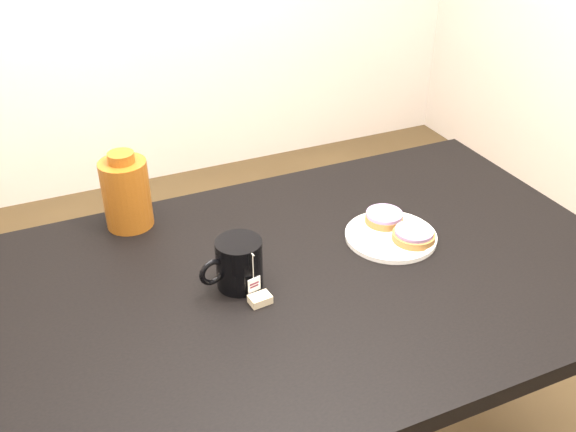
{
  "coord_description": "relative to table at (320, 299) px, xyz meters",
  "views": [
    {
      "loc": [
        -0.54,
        -1.03,
        1.6
      ],
      "look_at": [
        -0.01,
        0.15,
        0.81
      ],
      "focal_mm": 40.0,
      "sensor_mm": 36.0,
      "label": 1
    }
  ],
  "objects": [
    {
      "name": "table",
      "position": [
        0.0,
        0.0,
        0.0
      ],
      "size": [
        1.4,
        0.9,
        0.75
      ],
      "color": "black",
      "rests_on": "ground_plane"
    },
    {
      "name": "plate",
      "position": [
        0.21,
        0.05,
        0.09
      ],
      "size": [
        0.22,
        0.22,
        0.02
      ],
      "color": "white",
      "rests_on": "table"
    },
    {
      "name": "bagel_back",
      "position": [
        0.22,
        0.1,
        0.11
      ],
      "size": [
        0.1,
        0.1,
        0.03
      ],
      "color": "brown",
      "rests_on": "plate"
    },
    {
      "name": "bagel_front",
      "position": [
        0.25,
        0.0,
        0.11
      ],
      "size": [
        0.13,
        0.13,
        0.03
      ],
      "color": "brown",
      "rests_on": "plate"
    },
    {
      "name": "mug",
      "position": [
        -0.18,
        0.02,
        0.14
      ],
      "size": [
        0.15,
        0.12,
        0.11
      ],
      "rotation": [
        0.0,
        0.0,
        0.21
      ],
      "color": "black",
      "rests_on": "table"
    },
    {
      "name": "teabag_pouch",
      "position": [
        -0.17,
        -0.05,
        0.09
      ],
      "size": [
        0.05,
        0.04,
        0.02
      ],
      "primitive_type": "cube",
      "rotation": [
        0.0,
        0.0,
        0.1
      ],
      "color": "#C6B793",
      "rests_on": "table"
    },
    {
      "name": "bagel_package",
      "position": [
        -0.34,
        0.37,
        0.17
      ],
      "size": [
        0.14,
        0.14,
        0.2
      ],
      "rotation": [
        0.0,
        0.0,
        0.3
      ],
      "color": "#65300D",
      "rests_on": "table"
    }
  ]
}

